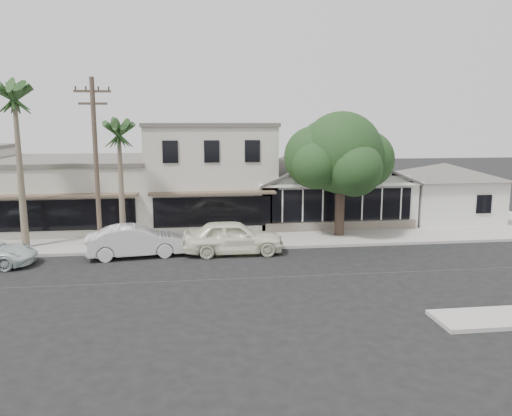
{
  "coord_description": "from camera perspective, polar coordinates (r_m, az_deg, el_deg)",
  "views": [
    {
      "loc": [
        -4.24,
        -20.96,
        6.77
      ],
      "look_at": [
        -0.7,
        6.0,
        2.1
      ],
      "focal_mm": 35.0,
      "sensor_mm": 36.0,
      "label": 1
    }
  ],
  "objects": [
    {
      "name": "ground",
      "position": [
        22.43,
        3.81,
        -7.85
      ],
      "size": [
        140.0,
        140.0,
        0.0
      ],
      "primitive_type": "plane",
      "color": "black",
      "rests_on": "ground"
    },
    {
      "name": "sidewalk_north",
      "position": [
        28.75,
        -14.81,
        -4.05
      ],
      "size": [
        90.0,
        3.5,
        0.15
      ],
      "primitive_type": "cube",
      "color": "#9E9991",
      "rests_on": "ground"
    },
    {
      "name": "corner_shop",
      "position": [
        34.93,
        7.93,
        2.83
      ],
      "size": [
        10.4,
        8.6,
        5.1
      ],
      "color": "silver",
      "rests_on": "ground"
    },
    {
      "name": "row_building_midnear",
      "position": [
        35.63,
        -19.99,
        1.63
      ],
      "size": [
        10.0,
        10.0,
        4.2
      ],
      "primitive_type": "cube",
      "color": "beige",
      "rests_on": "ground"
    },
    {
      "name": "car_1",
      "position": [
        26.2,
        -13.61,
        -3.69
      ],
      "size": [
        5.09,
        2.37,
        1.61
      ],
      "primitive_type": "imported",
      "rotation": [
        0.0,
        0.0,
        1.71
      ],
      "color": "silver",
      "rests_on": "ground"
    },
    {
      "name": "row_building_near",
      "position": [
        34.66,
        -5.4,
        3.88
      ],
      "size": [
        8.0,
        10.0,
        6.5
      ],
      "primitive_type": "cube",
      "color": "beige",
      "rests_on": "ground"
    },
    {
      "name": "shade_tree",
      "position": [
        29.77,
        9.49,
        5.99
      ],
      "size": [
        6.69,
        6.05,
        7.43
      ],
      "rotation": [
        0.0,
        0.0,
        -0.31
      ],
      "color": "#47362B",
      "rests_on": "ground"
    },
    {
      "name": "palm_east",
      "position": [
        27.77,
        -15.42,
        8.33
      ],
      "size": [
        3.05,
        3.05,
        7.34
      ],
      "color": "#726651",
      "rests_on": "ground"
    },
    {
      "name": "car_0",
      "position": [
        26.02,
        -2.61,
        -3.34
      ],
      "size": [
        5.21,
        2.12,
        1.77
      ],
      "primitive_type": "imported",
      "rotation": [
        0.0,
        0.0,
        1.57
      ],
      "color": "white",
      "rests_on": "ground"
    },
    {
      "name": "palm_mid",
      "position": [
        28.94,
        -25.91,
        11.23
      ],
      "size": [
        2.81,
        2.81,
        9.31
      ],
      "color": "#726651",
      "rests_on": "ground"
    },
    {
      "name": "utility_pole",
      "position": [
        26.66,
        -17.81,
        5.02
      ],
      "size": [
        1.8,
        0.24,
        9.0
      ],
      "color": "brown",
      "rests_on": "ground"
    },
    {
      "name": "side_cottage",
      "position": [
        37.22,
        20.56,
        0.98
      ],
      "size": [
        6.0,
        6.0,
        3.0
      ],
      "primitive_type": "cube",
      "color": "silver",
      "rests_on": "ground"
    }
  ]
}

